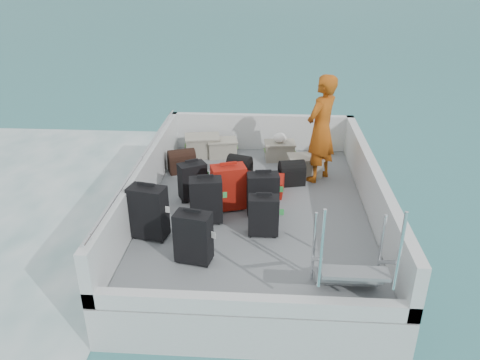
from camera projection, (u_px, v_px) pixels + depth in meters
The scene contains 22 objects.
ground at pixel (255, 239), 7.50m from camera, with size 160.00×160.00×0.00m, color #1B605E.
ferry_hull at pixel (256, 223), 7.37m from camera, with size 3.60×5.00×0.60m, color silver.
deck at pixel (256, 206), 7.24m from camera, with size 3.30×4.70×0.02m, color slate.
deck_fittings at pixel (280, 194), 6.77m from camera, with size 3.60×5.00×0.90m.
suitcase_0 at pixel (149, 213), 6.25m from camera, with size 0.49×0.28×0.75m, color black.
suitcase_2 at pixel (193, 181), 7.31m from camera, with size 0.41×0.25×0.60m, color black.
suitcase_3 at pixel (193, 238), 5.76m from camera, with size 0.44×0.26×0.67m, color black.
suitcase_4 at pixel (206, 201), 6.64m from camera, with size 0.46×0.27×0.68m, color black.
suitcase_5 at pixel (229, 188), 7.00m from camera, with size 0.50×0.30×0.69m, color maroon.
suitcase_6 at pixel (263, 216), 6.35m from camera, with size 0.41×0.24×0.57m, color black.
suitcase_7 at pixel (263, 194), 6.86m from camera, with size 0.46×0.26×0.65m, color black.
suitcase_8 at pixel (262, 185), 7.58m from camera, with size 0.45×0.68×0.27m, color maroon.
duffel_0 at pixel (182, 163), 8.33m from camera, with size 0.47×0.30×0.32m, color black, non-canonical shape.
duffel_1 at pixel (240, 169), 8.08m from camera, with size 0.39×0.30×0.32m, color black, non-canonical shape.
duffel_2 at pixel (292, 175), 7.87m from camera, with size 0.42×0.30×0.32m, color black, non-canonical shape.
crate_0 at pixel (203, 147), 8.99m from camera, with size 0.62×0.43×0.37m, color gray.
crate_1 at pixel (222, 149), 8.96m from camera, with size 0.52×0.36×0.32m, color gray.
crate_2 at pixel (280, 152), 8.83m from camera, with size 0.53×0.36×0.32m, color gray.
crate_3 at pixel (305, 167), 8.17m from camera, with size 0.54×0.38×0.33m, color gray.
yellow_bag at pixel (325, 149), 9.10m from camera, with size 0.28×0.26×0.22m, color yellow.
white_bag at pixel (280, 139), 8.72m from camera, with size 0.24×0.24×0.18m, color white.
passenger at pixel (321, 129), 7.72m from camera, with size 0.67×0.43×1.82m, color orange.
Camera 1 is at (0.17, -6.38, 4.06)m, focal length 35.00 mm.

